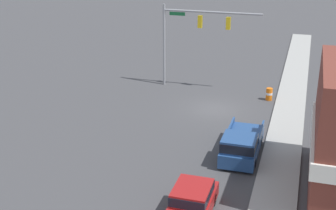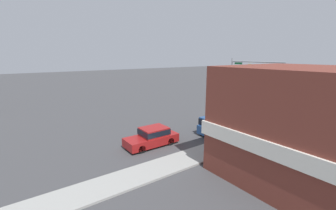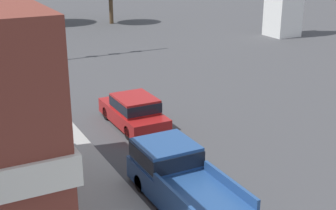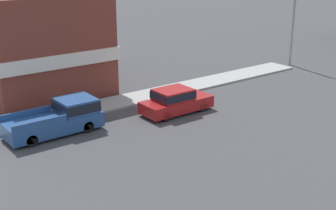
% 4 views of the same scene
% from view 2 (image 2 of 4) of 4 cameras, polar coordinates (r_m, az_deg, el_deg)
% --- Properties ---
extents(ground_plane, '(200.00, 200.00, 0.00)m').
position_cam_2_polar(ground_plane, '(31.35, 17.91, -2.49)').
color(ground_plane, '#424244').
extents(sidewalk_curb, '(2.40, 60.00, 0.14)m').
position_cam_2_polar(sidewalk_curb, '(28.50, 27.15, -4.63)').
color(sidewalk_curb, '#9E9E99').
rests_on(sidewalk_curb, ground).
extents(near_signal_assembly, '(8.66, 0.49, 7.36)m').
position_cam_2_polar(near_signal_assembly, '(36.21, 19.19, 8.04)').
color(near_signal_assembly, gray).
rests_on(near_signal_assembly, ground).
extents(car_lead, '(1.94, 4.71, 1.61)m').
position_cam_2_polar(car_lead, '(19.95, -3.98, -7.95)').
color(car_lead, black).
rests_on(car_lead, ground).
extents(pickup_truck_parked, '(2.14, 5.41, 1.83)m').
position_cam_2_polar(pickup_truck_parked, '(23.35, 13.08, -4.99)').
color(pickup_truck_parked, black).
rests_on(pickup_truck_parked, ground).
extents(construction_barrel, '(0.55, 0.55, 1.04)m').
position_cam_2_polar(construction_barrel, '(32.13, 27.23, -1.96)').
color(construction_barrel, orange).
rests_on(construction_barrel, ground).
extents(corner_brick_building, '(11.60, 8.58, 7.13)m').
position_cam_2_polar(corner_brick_building, '(15.99, 35.12, -5.43)').
color(corner_brick_building, brown).
rests_on(corner_brick_building, ground).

